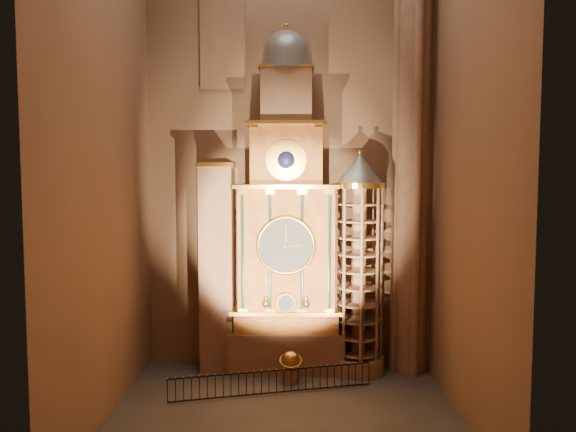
{
  "coord_description": "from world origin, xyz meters",
  "views": [
    {
      "loc": [
        0.58,
        -19.88,
        9.36
      ],
      "look_at": [
        0.11,
        3.0,
        7.76
      ],
      "focal_mm": 32.0,
      "sensor_mm": 36.0,
      "label": 1
    }
  ],
  "objects_px": {
    "stair_turret": "(359,265)",
    "celestial_globe": "(291,364)",
    "portrait_tower": "(217,266)",
    "iron_railing": "(273,382)",
    "astronomical_clock": "(287,235)"
  },
  "relations": [
    {
      "from": "stair_turret",
      "to": "celestial_globe",
      "type": "xyz_separation_m",
      "value": [
        -3.27,
        -1.48,
        -4.37
      ]
    },
    {
      "from": "portrait_tower",
      "to": "stair_turret",
      "type": "xyz_separation_m",
      "value": [
        6.9,
        -0.28,
        0.12
      ]
    },
    {
      "from": "portrait_tower",
      "to": "stair_turret",
      "type": "bearing_deg",
      "value": -2.33
    },
    {
      "from": "portrait_tower",
      "to": "iron_railing",
      "type": "distance_m",
      "value": 6.22
    },
    {
      "from": "portrait_tower",
      "to": "iron_railing",
      "type": "height_order",
      "value": "portrait_tower"
    },
    {
      "from": "astronomical_clock",
      "to": "stair_turret",
      "type": "distance_m",
      "value": 3.78
    },
    {
      "from": "astronomical_clock",
      "to": "portrait_tower",
      "type": "bearing_deg",
      "value": 179.71
    },
    {
      "from": "portrait_tower",
      "to": "iron_railing",
      "type": "xyz_separation_m",
      "value": [
        2.87,
        -3.07,
        -4.59
      ]
    },
    {
      "from": "stair_turret",
      "to": "iron_railing",
      "type": "height_order",
      "value": "stair_turret"
    },
    {
      "from": "portrait_tower",
      "to": "celestial_globe",
      "type": "xyz_separation_m",
      "value": [
        3.63,
        -1.76,
        -4.25
      ]
    },
    {
      "from": "astronomical_clock",
      "to": "celestial_globe",
      "type": "distance_m",
      "value": 6.04
    },
    {
      "from": "portrait_tower",
      "to": "stair_turret",
      "type": "distance_m",
      "value": 6.91
    },
    {
      "from": "portrait_tower",
      "to": "celestial_globe",
      "type": "distance_m",
      "value": 5.86
    },
    {
      "from": "stair_turret",
      "to": "iron_railing",
      "type": "distance_m",
      "value": 6.79
    },
    {
      "from": "portrait_tower",
      "to": "iron_railing",
      "type": "bearing_deg",
      "value": -46.94
    }
  ]
}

